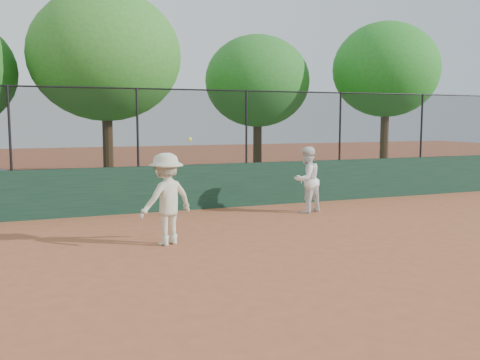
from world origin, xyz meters
name	(u,v)px	position (x,y,z in m)	size (l,w,h in m)	color
ground	(244,272)	(0.00, 0.00, 0.00)	(80.00, 80.00, 0.00)	#AF5B38
back_wall	(158,189)	(0.00, 6.00, 0.60)	(26.00, 0.20, 1.20)	#1C3E2B
grass_strip	(121,185)	(0.00, 12.00, 0.00)	(36.00, 12.00, 0.01)	#2E581B
player_second	(307,180)	(3.56, 4.46, 0.85)	(0.83, 0.65, 1.71)	white
player_main	(166,199)	(-0.69, 2.29, 0.89)	(1.31, 1.04, 2.07)	beige
fence_assembly	(156,126)	(-0.03, 6.00, 2.24)	(26.00, 0.06, 2.00)	black
tree_2	(105,56)	(-0.50, 11.49, 4.58)	(5.21, 4.74, 6.84)	#432B18
tree_3	(258,81)	(5.85, 12.92, 3.96)	(4.38, 3.98, 5.87)	#3F2915
tree_4	(386,70)	(10.89, 11.09, 4.44)	(4.55, 4.13, 6.42)	#4E321B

